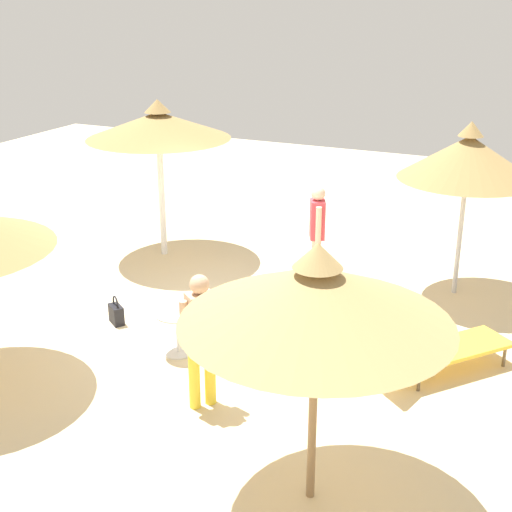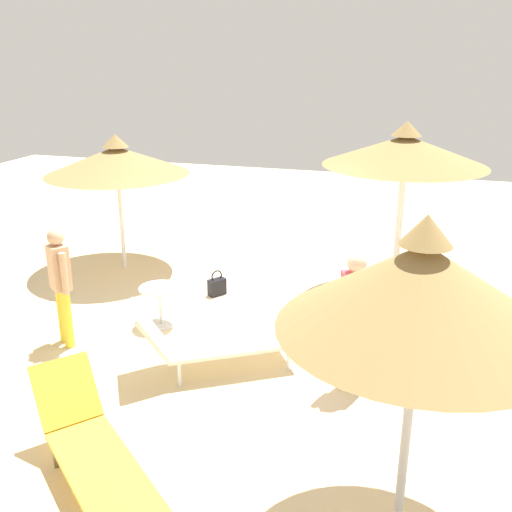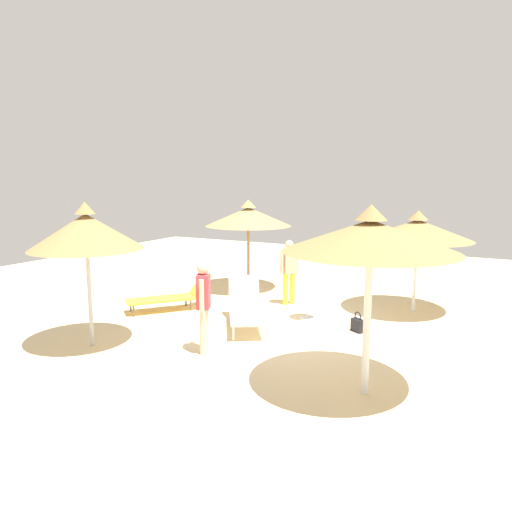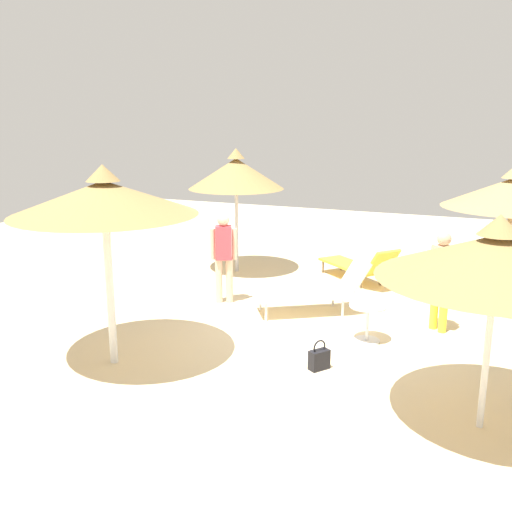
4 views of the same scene
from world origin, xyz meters
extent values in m
cube|color=beige|center=(0.00, 0.00, -0.05)|extent=(24.00, 24.00, 0.10)
cylinder|color=#B2B2B7|center=(-2.52, 2.83, 1.14)|extent=(0.08, 0.08, 2.28)
cone|color=#997A47|center=(-2.52, 2.83, 2.17)|extent=(2.05, 2.05, 0.65)
cone|color=#997A47|center=(-2.52, 2.83, 2.59)|extent=(0.37, 0.37, 0.22)
cylinder|color=white|center=(-2.11, -2.24, 1.20)|extent=(0.11, 0.11, 2.39)
cone|color=#997A47|center=(-2.11, -2.24, 2.32)|extent=(2.47, 2.47, 0.45)
cone|color=#997A47|center=(-2.11, -2.24, 2.65)|extent=(0.45, 0.45, 0.22)
cylinder|color=olive|center=(2.91, 2.45, 1.06)|extent=(0.08, 0.08, 2.12)
cone|color=tan|center=(2.91, 2.45, 2.07)|extent=(2.39, 2.39, 0.52)
cone|color=tan|center=(2.91, 2.45, 2.43)|extent=(0.43, 0.43, 0.22)
cube|color=gold|center=(-0.04, 3.21, 0.29)|extent=(1.60, 1.46, 0.05)
cylinder|color=brown|center=(-0.71, 3.45, 0.13)|extent=(0.04, 0.04, 0.27)
cylinder|color=brown|center=(-0.40, 3.82, 0.13)|extent=(0.04, 0.04, 0.27)
cylinder|color=brown|center=(0.32, 2.59, 0.13)|extent=(0.04, 0.04, 0.27)
cylinder|color=brown|center=(0.63, 2.97, 0.13)|extent=(0.04, 0.04, 0.27)
cube|color=gold|center=(0.72, 2.57, 0.58)|extent=(0.70, 0.72, 0.56)
cube|color=silver|center=(-0.33, 0.72, 0.34)|extent=(1.71, 1.42, 0.05)
cylinder|color=silver|center=(-0.75, 0.12, 0.16)|extent=(0.04, 0.04, 0.32)
cylinder|color=silver|center=(-1.05, 0.61, 0.16)|extent=(0.04, 0.04, 0.32)
cylinder|color=silver|center=(0.39, 0.84, 0.16)|extent=(0.04, 0.04, 0.32)
cylinder|color=silver|center=(0.08, 1.32, 0.16)|extent=(0.04, 0.04, 0.32)
cube|color=silver|center=(0.48, 1.23, 0.64)|extent=(0.68, 0.78, 0.58)
cylinder|color=yellow|center=(1.89, 0.84, 0.40)|extent=(0.13, 0.13, 0.80)
cylinder|color=yellow|center=(2.04, 0.72, 0.40)|extent=(0.13, 0.13, 0.80)
cube|color=tan|center=(1.96, 0.78, 1.10)|extent=(0.37, 0.36, 0.60)
sphere|color=tan|center=(1.96, 0.78, 1.51)|extent=(0.22, 0.22, 0.22)
cylinder|color=tan|center=(1.81, 0.90, 1.07)|extent=(0.09, 0.09, 0.55)
cylinder|color=tan|center=(2.12, 0.65, 1.07)|extent=(0.09, 0.09, 0.55)
cylinder|color=beige|center=(-1.75, 0.80, 0.41)|extent=(0.13, 0.13, 0.82)
cylinder|color=beige|center=(-1.92, 0.72, 0.41)|extent=(0.13, 0.13, 0.82)
cube|color=#D83F4C|center=(-1.83, 0.76, 1.13)|extent=(0.36, 0.32, 0.62)
sphere|color=beige|center=(-1.83, 0.76, 1.55)|extent=(0.22, 0.22, 0.22)
cylinder|color=beige|center=(-1.66, 0.84, 1.11)|extent=(0.09, 0.09, 0.57)
cylinder|color=beige|center=(-2.01, 0.67, 1.11)|extent=(0.09, 0.09, 0.57)
cube|color=black|center=(0.62, -1.37, 0.14)|extent=(0.28, 0.31, 0.27)
torus|color=black|center=(0.62, -1.37, 0.32)|extent=(0.14, 0.18, 0.20)
cylinder|color=silver|center=(1.01, -0.11, 0.57)|extent=(0.58, 0.58, 0.02)
cylinder|color=silver|center=(1.01, -0.11, 0.28)|extent=(0.05, 0.05, 0.56)
cylinder|color=silver|center=(1.01, -0.11, 0.01)|extent=(0.40, 0.40, 0.02)
camera|label=1|loc=(8.10, 4.27, 4.50)|focal=49.71mm
camera|label=2|loc=(-2.50, 6.77, 3.73)|focal=40.93mm
camera|label=3|loc=(-8.62, -3.88, 3.10)|focal=33.18mm
camera|label=4|loc=(2.61, -8.40, 3.38)|focal=40.34mm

